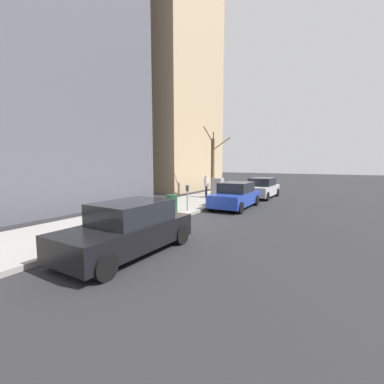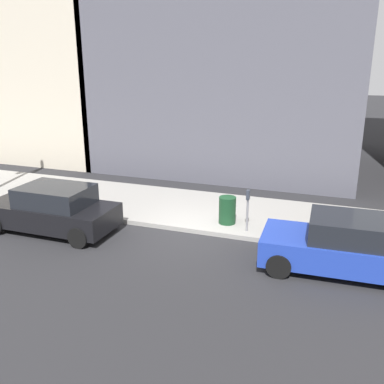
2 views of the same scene
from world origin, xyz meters
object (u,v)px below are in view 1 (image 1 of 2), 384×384
(parking_meter, at_px, (187,195))
(office_tower_left, at_px, (163,82))
(parked_car_blue, at_px, (235,196))
(parked_car_black, at_px, (129,229))
(parked_car_silver, at_px, (262,188))
(trash_bin, at_px, (172,203))
(bare_tree, at_px, (213,165))
(utility_box, at_px, (218,188))
(pedestrian_near_meter, at_px, (206,185))

(parking_meter, height_order, office_tower_left, office_tower_left)
(parked_car_blue, distance_m, parked_car_black, 8.93)
(parked_car_silver, relative_size, trash_bin, 4.68)
(parking_meter, distance_m, bare_tree, 7.64)
(parked_car_blue, height_order, parking_meter, parked_car_blue)
(utility_box, xyz_separation_m, office_tower_left, (8.90, -5.23, 10.14))
(utility_box, relative_size, bare_tree, 0.27)
(office_tower_left, bearing_deg, bare_tree, 155.34)
(parking_meter, height_order, bare_tree, bare_tree)
(parked_car_blue, xyz_separation_m, parked_car_black, (-0.23, 8.92, 0.00))
(pedestrian_near_meter, relative_size, office_tower_left, 0.08)
(bare_tree, xyz_separation_m, pedestrian_near_meter, (-0.41, 1.85, -1.45))
(parking_meter, height_order, utility_box, utility_box)
(parked_car_black, bearing_deg, pedestrian_near_meter, -73.15)
(pedestrian_near_meter, bearing_deg, parked_car_black, -12.36)
(utility_box, bearing_deg, parked_car_silver, -129.17)
(parked_car_black, relative_size, pedestrian_near_meter, 2.53)
(parking_meter, relative_size, pedestrian_near_meter, 0.81)
(parked_car_silver, xyz_separation_m, trash_bin, (1.96, 9.11, -0.14))
(parked_car_silver, distance_m, office_tower_left, 15.41)
(parked_car_blue, height_order, pedestrian_near_meter, pedestrian_near_meter)
(parked_car_black, height_order, pedestrian_near_meter, pedestrian_near_meter)
(utility_box, distance_m, bare_tree, 2.73)
(parked_car_silver, relative_size, bare_tree, 0.79)
(utility_box, distance_m, trash_bin, 6.23)
(utility_box, distance_m, pedestrian_near_meter, 0.91)
(parking_meter, height_order, trash_bin, parking_meter)
(parked_car_black, relative_size, parking_meter, 3.12)
(parking_meter, bearing_deg, parked_car_blue, -117.12)
(bare_tree, relative_size, pedestrian_near_meter, 3.21)
(parked_car_blue, bearing_deg, parked_car_black, 89.50)
(bare_tree, bearing_deg, parked_car_silver, -162.20)
(parked_car_blue, height_order, office_tower_left, office_tower_left)
(utility_box, bearing_deg, parking_meter, 98.87)
(parked_car_blue, bearing_deg, office_tower_left, -36.46)
(bare_tree, xyz_separation_m, office_tower_left, (7.63, -3.50, 8.45))
(parked_car_silver, relative_size, office_tower_left, 0.19)
(office_tower_left, bearing_deg, parked_car_silver, 168.29)
(parked_car_blue, bearing_deg, bare_tree, -51.30)
(parked_car_black, xyz_separation_m, parking_meter, (1.74, -5.98, 0.24))
(utility_box, bearing_deg, parked_car_black, 102.79)
(pedestrian_near_meter, bearing_deg, utility_box, 68.79)
(bare_tree, height_order, trash_bin, bare_tree)
(trash_bin, xyz_separation_m, office_tower_left, (9.30, -11.44, 10.39))
(trash_bin, distance_m, pedestrian_near_meter, 6.24)
(bare_tree, distance_m, office_tower_left, 11.91)
(parked_car_silver, height_order, pedestrian_near_meter, pedestrian_near_meter)
(parked_car_black, bearing_deg, bare_tree, -73.80)
(parked_car_blue, height_order, utility_box, utility_box)
(parked_car_silver, bearing_deg, bare_tree, 17.46)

